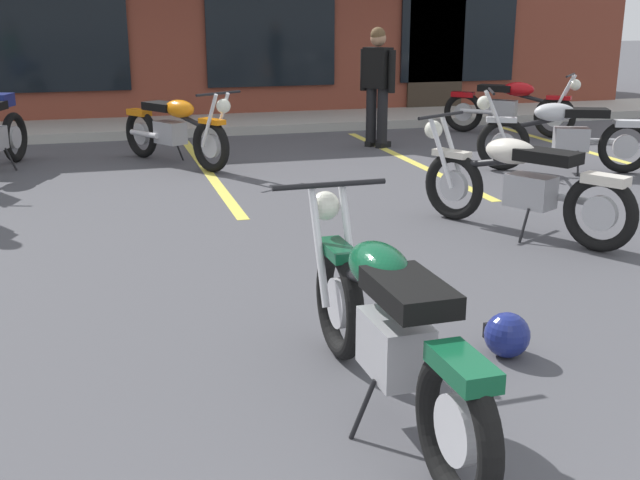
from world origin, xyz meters
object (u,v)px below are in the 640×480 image
Objects in this scene: motorcycle_black_cruiser at (520,182)px; person_in_black_shirt at (377,80)px; motorcycle_foreground_classic at (387,325)px; motorcycle_cream_vintage at (175,128)px; helmet_on_pavement at (507,335)px; motorcycle_red_sportbike at (563,134)px; motorcycle_orange_scrambler at (510,106)px.

person_in_black_shirt is (0.35, 4.61, 0.49)m from motorcycle_black_cruiser.
motorcycle_foreground_classic is at bearing -129.95° from motorcycle_black_cruiser.
helmet_on_pavement is at bearing -79.28° from motorcycle_cream_vintage.
person_in_black_shirt is at bearing 76.02° from helmet_on_pavement.
helmet_on_pavement is at bearing -103.98° from person_in_black_shirt.
motorcycle_red_sportbike is at bearing -21.27° from motorcycle_cream_vintage.
motorcycle_cream_vintage is (-0.30, 6.75, 0.00)m from motorcycle_foreground_classic.
person_in_black_shirt reaches higher than motorcycle_black_cruiser.
motorcycle_foreground_classic is at bearing -87.43° from motorcycle_cream_vintage.
helmet_on_pavement is (-3.27, -4.59, -0.33)m from motorcycle_red_sportbike.
motorcycle_foreground_classic and motorcycle_black_cruiser have the same top height.
motorcycle_orange_scrambler is 2.50m from person_in_black_shirt.
motorcycle_foreground_classic is 1.10× the size of motorcycle_black_cruiser.
motorcycle_red_sportbike is 7.66× the size of helmet_on_pavement.
motorcycle_cream_vintage is at bearing 100.72° from helmet_on_pavement.
helmet_on_pavement is at bearing 25.58° from motorcycle_foreground_classic.
motorcycle_cream_vintage is 3.00m from person_in_black_shirt.
person_in_black_shirt is (2.91, 0.55, 0.49)m from motorcycle_cream_vintage.
motorcycle_black_cruiser is at bearing -118.28° from motorcycle_orange_scrambler.
motorcycle_red_sportbike is at bearing -106.82° from motorcycle_orange_scrambler.
person_in_black_shirt is at bearing 124.20° from motorcycle_red_sportbike.
person_in_black_shirt reaches higher than motorcycle_cream_vintage.
person_in_black_shirt is 6.44× the size of helmet_on_pavement.
person_in_black_shirt is (-1.55, 2.29, 0.49)m from motorcycle_red_sportbike.
motorcycle_red_sportbike and motorcycle_black_cruiser have the same top height.
person_in_black_shirt is at bearing -168.26° from motorcycle_orange_scrambler.
motorcycle_red_sportbike and motorcycle_cream_vintage have the same top height.
motorcycle_orange_scrambler is 6.53× the size of helmet_on_pavement.
motorcycle_orange_scrambler is (2.75, 5.11, 0.00)m from motorcycle_black_cruiser.
motorcycle_orange_scrambler is at bearing 11.74° from person_in_black_shirt.
motorcycle_cream_vintage is at bearing -168.82° from motorcycle_orange_scrambler.
motorcycle_orange_scrambler is 5.41m from motorcycle_cream_vintage.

